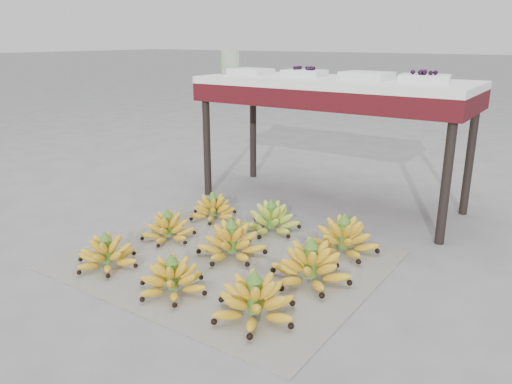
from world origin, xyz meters
The scene contains 17 objects.
ground centered at (0.00, 0.00, 0.00)m, with size 60.00×60.00×0.00m, color slate.
newspaper_mat centered at (0.06, 0.00, 0.00)m, with size 1.25×1.05×0.01m, color beige.
bunch_front_left centered at (-0.30, -0.33, 0.06)m, with size 0.29×0.29×0.16m.
bunch_front_center centered at (0.07, -0.35, 0.06)m, with size 0.31×0.31×0.16m.
bunch_front_right centered at (0.42, -0.32, 0.07)m, with size 0.31×0.31×0.18m.
bunch_mid_left centered at (-0.30, 0.02, 0.06)m, with size 0.33×0.33×0.15m.
bunch_mid_center centered at (0.06, 0.04, 0.07)m, with size 0.37×0.37×0.18m.
bunch_mid_right centered at (0.45, 0.01, 0.07)m, with size 0.37×0.37×0.19m.
bunch_back_left centered at (-0.30, 0.36, 0.06)m, with size 0.25×0.25×0.15m.
bunch_back_center centered at (0.05, 0.38, 0.06)m, with size 0.34×0.34×0.17m.
bunch_back_right centered at (0.44, 0.34, 0.07)m, with size 0.33×0.33×0.18m.
vendor_table centered at (0.09, 0.93, 0.62)m, with size 1.46×0.59×0.70m.
tray_far_left centered at (-0.43, 0.90, 0.72)m, with size 0.25×0.19×0.04m.
tray_left centered at (-0.11, 0.97, 0.72)m, with size 0.23×0.17×0.06m.
tray_right centered at (0.26, 0.96, 0.72)m, with size 0.26×0.20×0.04m.
tray_far_right centered at (0.56, 0.95, 0.72)m, with size 0.26×0.21×0.06m.
glass_jar centered at (-0.57, 0.89, 0.77)m, with size 0.11×0.11×0.14m, color #D8F6C3.
Camera 1 is at (1.25, -1.55, 0.91)m, focal length 35.00 mm.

